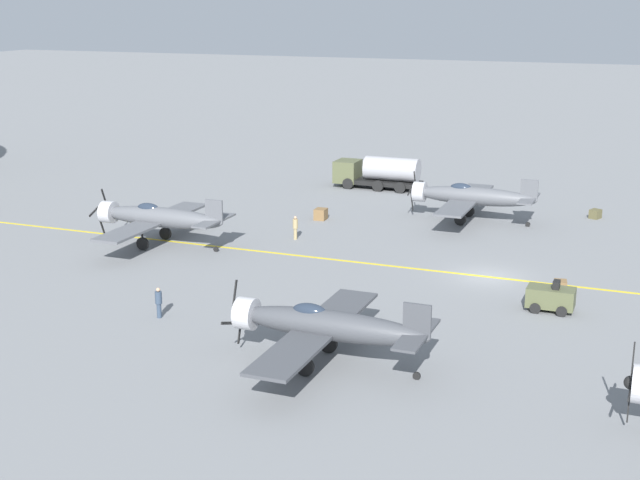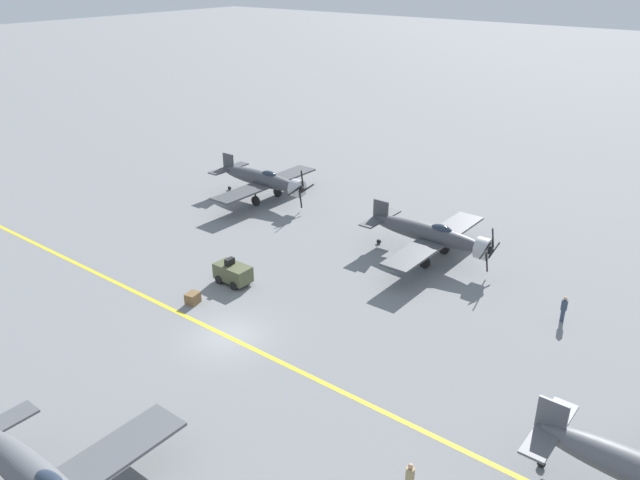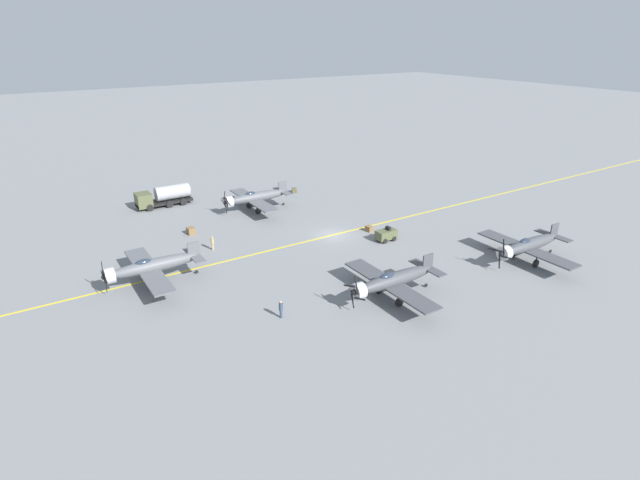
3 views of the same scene
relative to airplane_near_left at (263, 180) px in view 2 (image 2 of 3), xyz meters
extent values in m
plane|color=slate|center=(18.32, 13.92, -2.01)|extent=(400.00, 400.00, 0.00)
cube|color=yellow|center=(18.32, 13.92, -2.01)|extent=(0.30, 160.00, 0.01)
ellipsoid|color=#43464B|center=(0.00, -0.41, 0.04)|extent=(1.50, 9.50, 1.42)
cylinder|color=#B7B7BC|center=(0.00, 4.04, 0.04)|extent=(1.58, 0.90, 1.58)
ellipsoid|color=#232D3D|center=(0.00, 0.73, 0.60)|extent=(0.80, 1.70, 0.76)
cube|color=#43464B|center=(0.00, 0.35, -0.30)|extent=(12.00, 2.10, 0.16)
cube|color=#43464B|center=(0.00, -4.50, 0.19)|extent=(4.40, 1.10, 0.12)
cube|color=#43464B|center=(0.00, -4.50, 0.84)|extent=(0.14, 1.30, 1.60)
sphere|color=black|center=(0.00, 4.54, 0.04)|extent=(0.56, 0.56, 0.56)
cube|color=black|center=(-0.13, 4.54, 0.90)|extent=(0.41, 0.06, 1.75)
cube|color=black|center=(-0.86, 4.54, -0.10)|extent=(1.75, 0.06, 0.41)
cube|color=black|center=(0.13, 4.54, -0.83)|extent=(0.41, 0.06, 1.75)
cube|color=black|center=(0.86, 4.54, 0.17)|extent=(1.75, 0.06, 0.41)
cylinder|color=black|center=(-1.50, 0.35, -0.93)|extent=(0.14, 0.14, 1.26)
cylinder|color=black|center=(-1.50, 0.35, -1.56)|extent=(0.22, 0.90, 0.90)
cylinder|color=black|center=(1.50, 0.35, -0.93)|extent=(0.14, 0.14, 1.26)
cylinder|color=black|center=(1.50, 0.35, -1.56)|extent=(0.22, 0.90, 0.90)
cylinder|color=black|center=(0.00, -4.56, -1.83)|extent=(0.12, 0.36, 0.36)
ellipsoid|color=#55585D|center=(32.15, 17.73, 0.04)|extent=(1.50, 9.50, 1.42)
cube|color=#57595E|center=(17.13, 32.47, 0.19)|extent=(4.40, 1.10, 0.12)
cube|color=#57595E|center=(17.13, 32.47, 0.84)|extent=(0.14, 1.30, 1.60)
cylinder|color=black|center=(17.13, 32.41, -1.83)|extent=(0.12, 0.36, 0.36)
ellipsoid|color=#43454B|center=(1.60, 17.90, 0.04)|extent=(1.50, 9.50, 1.42)
cylinder|color=#B7B7BC|center=(1.60, 22.35, 0.04)|extent=(1.58, 0.90, 1.58)
ellipsoid|color=#232D3D|center=(1.60, 19.04, 0.60)|extent=(0.80, 1.70, 0.76)
cube|color=#43454B|center=(1.60, 18.66, -0.30)|extent=(12.00, 2.10, 0.16)
cube|color=#43454B|center=(1.60, 13.81, 0.19)|extent=(4.40, 1.10, 0.12)
cube|color=#43454B|center=(1.60, 13.81, 0.84)|extent=(0.14, 1.30, 1.60)
sphere|color=black|center=(1.60, 22.85, 0.04)|extent=(0.56, 0.56, 0.56)
cube|color=black|center=(2.43, 22.85, 0.32)|extent=(1.70, 0.06, 0.70)
cube|color=black|center=(1.32, 22.85, 0.87)|extent=(0.70, 0.06, 1.70)
cube|color=black|center=(0.77, 22.85, -0.24)|extent=(1.70, 0.06, 0.70)
cube|color=black|center=(1.88, 22.85, -0.79)|extent=(0.70, 0.06, 1.70)
cylinder|color=black|center=(0.10, 18.66, -0.93)|extent=(0.14, 0.14, 1.26)
cylinder|color=black|center=(0.10, 18.66, -1.56)|extent=(0.22, 0.90, 0.90)
cylinder|color=black|center=(3.10, 18.66, -0.93)|extent=(0.14, 0.14, 1.26)
cylinder|color=black|center=(3.10, 18.66, -1.56)|extent=(0.22, 0.90, 0.90)
cylinder|color=black|center=(1.60, 13.75, -1.83)|extent=(0.12, 0.36, 0.36)
cube|color=#515638|center=(13.30, 9.37, -1.21)|extent=(1.40, 2.60, 1.10)
cube|color=black|center=(13.30, 9.11, -0.44)|extent=(0.70, 0.36, 0.44)
cylinder|color=black|center=(12.62, 10.09, -1.71)|extent=(0.20, 0.60, 0.60)
cylinder|color=black|center=(13.99, 10.09, -1.71)|extent=(0.20, 0.60, 0.60)
cylinder|color=black|center=(12.62, 8.66, -1.71)|extent=(0.20, 0.60, 0.60)
cylinder|color=black|center=(13.99, 8.66, -1.71)|extent=(0.20, 0.60, 0.60)
cylinder|color=tan|center=(22.15, 28.61, -0.85)|extent=(0.38, 0.38, 0.69)
sphere|color=tan|center=(22.15, 28.61, -0.39)|extent=(0.22, 0.22, 0.22)
cylinder|color=#334256|center=(4.31, 29.03, -1.60)|extent=(0.26, 0.26, 0.82)
cylinder|color=#334256|center=(4.31, 29.03, -0.86)|extent=(0.37, 0.37, 0.68)
sphere|color=tan|center=(4.31, 29.03, -0.40)|extent=(0.22, 0.22, 0.22)
cube|color=brown|center=(16.90, 9.27, -1.65)|extent=(0.98, 0.86, 0.72)
camera|label=1|loc=(-34.96, 3.94, 14.79)|focal=50.00mm
camera|label=2|loc=(39.72, 37.61, 18.56)|focal=35.00mm
camera|label=3|loc=(-30.53, 47.05, 22.05)|focal=28.00mm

